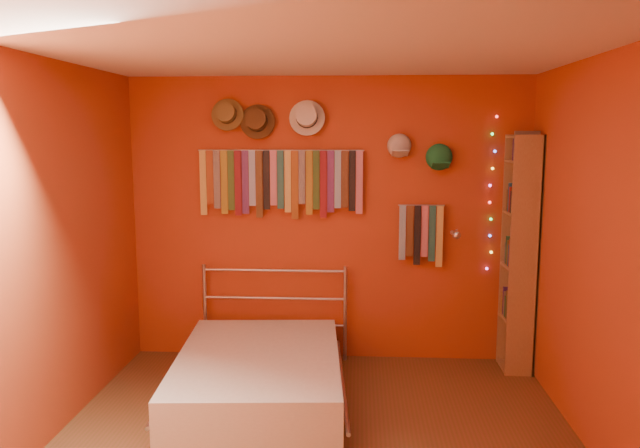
% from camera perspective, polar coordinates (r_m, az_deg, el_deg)
% --- Properties ---
extents(back_wall, '(3.50, 0.02, 2.50)m').
position_cam_1_polar(back_wall, '(5.51, 0.75, 0.36)').
color(back_wall, '#9C2A19').
rests_on(back_wall, ground).
extents(right_wall, '(0.02, 3.50, 2.50)m').
position_cam_1_polar(right_wall, '(4.06, 24.96, -3.33)').
color(right_wall, '#9C2A19').
rests_on(right_wall, ground).
extents(left_wall, '(0.02, 3.50, 2.50)m').
position_cam_1_polar(left_wall, '(4.28, -24.64, -2.72)').
color(left_wall, '#9C2A19').
rests_on(left_wall, ground).
extents(ceiling, '(3.50, 3.50, 0.02)m').
position_cam_1_polar(ceiling, '(3.74, -0.60, 15.79)').
color(ceiling, white).
rests_on(ceiling, back_wall).
extents(tie_rack, '(1.45, 0.03, 0.60)m').
position_cam_1_polar(tie_rack, '(5.44, -3.64, 4.06)').
color(tie_rack, '#AEAEB2').
rests_on(tie_rack, back_wall).
extents(small_tie_rack, '(0.40, 0.03, 0.55)m').
position_cam_1_polar(small_tie_rack, '(5.48, 9.25, -0.73)').
color(small_tie_rack, '#AEAEB2').
rests_on(small_tie_rack, back_wall).
extents(fedora_olive, '(0.28, 0.15, 0.28)m').
position_cam_1_polar(fedora_olive, '(5.48, -8.54, 9.96)').
color(fedora_olive, olive).
rests_on(fedora_olive, back_wall).
extents(fedora_brown, '(0.30, 0.16, 0.30)m').
position_cam_1_polar(fedora_brown, '(5.42, -5.80, 9.39)').
color(fedora_brown, '#4D351B').
rests_on(fedora_brown, back_wall).
extents(fedora_white, '(0.31, 0.17, 0.30)m').
position_cam_1_polar(fedora_white, '(5.37, -1.23, 9.78)').
color(fedora_white, silver).
rests_on(fedora_white, back_wall).
extents(cap_white, '(0.19, 0.24, 0.19)m').
position_cam_1_polar(cap_white, '(5.41, 7.25, 7.10)').
color(cap_white, beige).
rests_on(cap_white, back_wall).
extents(cap_green, '(0.20, 0.25, 0.20)m').
position_cam_1_polar(cap_green, '(5.44, 10.83, 6.01)').
color(cap_green, '#1C7E42').
rests_on(cap_green, back_wall).
extents(fairy_lights, '(0.06, 0.02, 1.33)m').
position_cam_1_polar(fairy_lights, '(5.55, 15.41, 2.67)').
color(fairy_lights, '#FF3333').
rests_on(fairy_lights, back_wall).
extents(reading_lamp, '(0.07, 0.30, 0.09)m').
position_cam_1_polar(reading_lamp, '(5.35, 12.34, -0.94)').
color(reading_lamp, '#AEAEB2').
rests_on(reading_lamp, back_wall).
extents(bookshelf, '(0.25, 0.34, 2.00)m').
position_cam_1_polar(bookshelf, '(5.50, 18.16, -2.52)').
color(bookshelf, '#8E5D40').
rests_on(bookshelf, ground).
extents(bed, '(1.41, 1.82, 0.86)m').
position_cam_1_polar(bed, '(4.86, -5.61, -13.59)').
color(bed, '#AEAEB2').
rests_on(bed, ground).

